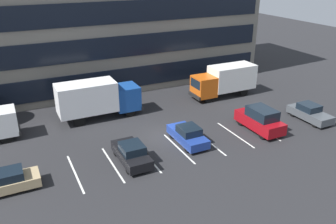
% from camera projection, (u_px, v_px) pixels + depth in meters
% --- Properties ---
extents(ground_plane, '(120.00, 120.00, 0.00)m').
position_uv_depth(ground_plane, '(165.00, 136.00, 30.66)').
color(ground_plane, '#262628').
extents(office_building, '(37.15, 13.59, 18.00)m').
position_uv_depth(office_building, '(100.00, 7.00, 41.94)').
color(office_building, slate).
rests_on(office_building, ground_plane).
extents(lot_markings, '(16.94, 5.40, 0.01)m').
position_uv_depth(lot_markings, '(179.00, 148.00, 28.56)').
color(lot_markings, silver).
rests_on(lot_markings, ground_plane).
extents(box_truck_orange, '(7.43, 2.46, 3.45)m').
position_uv_depth(box_truck_orange, '(225.00, 80.00, 38.99)').
color(box_truck_orange, '#D85914').
rests_on(box_truck_orange, ground_plane).
extents(box_truck_blue, '(7.94, 2.63, 3.68)m').
position_uv_depth(box_truck_blue, '(97.00, 98.00, 33.39)').
color(box_truck_blue, '#194799').
rests_on(box_truck_blue, ground_plane).
extents(sedan_charcoal, '(1.82, 4.34, 1.56)m').
position_uv_depth(sedan_charcoal, '(310.00, 113.00, 33.44)').
color(sedan_charcoal, '#474C51').
rests_on(sedan_charcoal, ground_plane).
extents(sedan_navy, '(1.81, 4.33, 1.55)m').
position_uv_depth(sedan_navy, '(188.00, 135.00, 29.16)').
color(sedan_navy, navy).
rests_on(sedan_navy, ground_plane).
extents(sedan_black, '(1.84, 4.40, 1.58)m').
position_uv_depth(sedan_black, '(132.00, 153.00, 26.35)').
color(sedan_black, black).
rests_on(sedan_black, ground_plane).
extents(suv_maroon, '(2.03, 4.79, 2.17)m').
position_uv_depth(suv_maroon, '(260.00, 120.00, 31.26)').
color(suv_maroon, maroon).
rests_on(suv_maroon, ground_plane).
extents(sedan_tan, '(4.09, 1.71, 1.47)m').
position_uv_depth(sedan_tan, '(8.00, 182.00, 23.04)').
color(sedan_tan, tan).
rests_on(sedan_tan, ground_plane).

